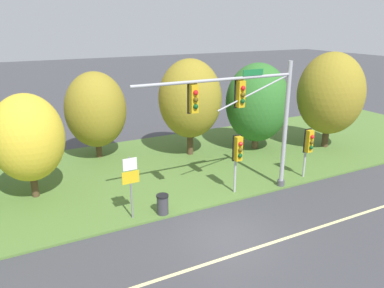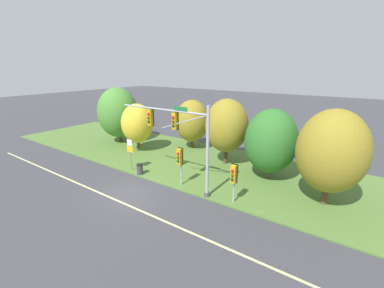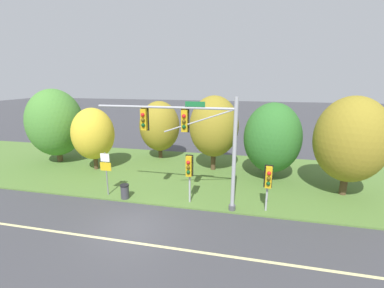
{
  "view_description": "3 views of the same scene",
  "coord_description": "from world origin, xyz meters",
  "px_view_note": "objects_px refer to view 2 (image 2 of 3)",
  "views": [
    {
      "loc": [
        -7.51,
        -11.23,
        8.43
      ],
      "look_at": [
        0.32,
        3.95,
        2.79
      ],
      "focal_mm": 35.0,
      "sensor_mm": 36.0,
      "label": 1
    },
    {
      "loc": [
        13.65,
        -11.34,
        9.01
      ],
      "look_at": [
        2.78,
        4.19,
        3.27
      ],
      "focal_mm": 24.0,
      "sensor_mm": 36.0,
      "label": 2
    },
    {
      "loc": [
        5.68,
        -10.96,
        7.54
      ],
      "look_at": [
        2.41,
        3.91,
        3.65
      ],
      "focal_mm": 24.0,
      "sensor_mm": 36.0,
      "label": 3
    }
  ],
  "objects_px": {
    "pedestrian_signal_further_along": "(233,176)",
    "tree_nearest_road": "(118,113)",
    "tree_behind_signpost": "(192,121)",
    "pedestrian_signal_near_kerb": "(180,159)",
    "tree_right_far": "(332,151)",
    "trash_bin": "(140,169)",
    "traffic_signal_mast": "(180,133)",
    "tree_tall_centre": "(271,141)",
    "tree_left_of_mast": "(137,123)",
    "route_sign_post": "(130,150)",
    "tree_mid_verge": "(227,126)"
  },
  "relations": [
    {
      "from": "pedestrian_signal_further_along",
      "to": "tree_nearest_road",
      "type": "height_order",
      "value": "tree_nearest_road"
    },
    {
      "from": "tree_nearest_road",
      "to": "tree_behind_signpost",
      "type": "xyz_separation_m",
      "value": [
        8.76,
        3.03,
        -0.51
      ]
    },
    {
      "from": "pedestrian_signal_near_kerb",
      "to": "tree_right_far",
      "type": "relative_size",
      "value": 0.48
    },
    {
      "from": "trash_bin",
      "to": "traffic_signal_mast",
      "type": "bearing_deg",
      "value": -0.63
    },
    {
      "from": "tree_behind_signpost",
      "to": "tree_tall_centre",
      "type": "bearing_deg",
      "value": -17.78
    },
    {
      "from": "pedestrian_signal_further_along",
      "to": "trash_bin",
      "type": "xyz_separation_m",
      "value": [
        -8.71,
        -0.15,
        -1.52
      ]
    },
    {
      "from": "pedestrian_signal_near_kerb",
      "to": "tree_left_of_mast",
      "type": "bearing_deg",
      "value": 154.61
    },
    {
      "from": "route_sign_post",
      "to": "tree_mid_verge",
      "type": "height_order",
      "value": "tree_mid_verge"
    },
    {
      "from": "pedestrian_signal_further_along",
      "to": "route_sign_post",
      "type": "bearing_deg",
      "value": 179.46
    },
    {
      "from": "pedestrian_signal_further_along",
      "to": "tree_mid_verge",
      "type": "bearing_deg",
      "value": 121.53
    },
    {
      "from": "traffic_signal_mast",
      "to": "route_sign_post",
      "type": "xyz_separation_m",
      "value": [
        -5.81,
        0.29,
        -2.49
      ]
    },
    {
      "from": "traffic_signal_mast",
      "to": "route_sign_post",
      "type": "bearing_deg",
      "value": 177.12
    },
    {
      "from": "tree_nearest_road",
      "to": "tree_mid_verge",
      "type": "relative_size",
      "value": 1.07
    },
    {
      "from": "pedestrian_signal_near_kerb",
      "to": "tree_right_far",
      "type": "distance_m",
      "value": 10.36
    },
    {
      "from": "pedestrian_signal_near_kerb",
      "to": "tree_mid_verge",
      "type": "bearing_deg",
      "value": 84.55
    },
    {
      "from": "traffic_signal_mast",
      "to": "tree_nearest_road",
      "type": "relative_size",
      "value": 1.25
    },
    {
      "from": "route_sign_post",
      "to": "tree_nearest_road",
      "type": "bearing_deg",
      "value": 145.68
    },
    {
      "from": "pedestrian_signal_near_kerb",
      "to": "tree_behind_signpost",
      "type": "bearing_deg",
      "value": 119.47
    },
    {
      "from": "trash_bin",
      "to": "tree_right_far",
      "type": "bearing_deg",
      "value": 14.9
    },
    {
      "from": "route_sign_post",
      "to": "tree_mid_verge",
      "type": "bearing_deg",
      "value": 46.13
    },
    {
      "from": "pedestrian_signal_further_along",
      "to": "tree_tall_centre",
      "type": "xyz_separation_m",
      "value": [
        0.55,
        5.47,
        1.18
      ]
    },
    {
      "from": "route_sign_post",
      "to": "tree_behind_signpost",
      "type": "bearing_deg",
      "value": 85.59
    },
    {
      "from": "tree_left_of_mast",
      "to": "trash_bin",
      "type": "xyz_separation_m",
      "value": [
        4.94,
        -4.56,
        -2.57
      ]
    },
    {
      "from": "tree_tall_centre",
      "to": "tree_behind_signpost",
      "type": "bearing_deg",
      "value": 162.22
    },
    {
      "from": "traffic_signal_mast",
      "to": "tree_left_of_mast",
      "type": "distance_m",
      "value": 10.56
    },
    {
      "from": "pedestrian_signal_further_along",
      "to": "tree_behind_signpost",
      "type": "distance_m",
      "value": 12.82
    },
    {
      "from": "tree_left_of_mast",
      "to": "trash_bin",
      "type": "distance_m",
      "value": 7.2
    },
    {
      "from": "tree_left_of_mast",
      "to": "tree_tall_centre",
      "type": "xyz_separation_m",
      "value": [
        14.2,
        1.06,
        0.12
      ]
    },
    {
      "from": "tree_behind_signpost",
      "to": "tree_tall_centre",
      "type": "distance_m",
      "value": 10.45
    },
    {
      "from": "tree_left_of_mast",
      "to": "tree_behind_signpost",
      "type": "relative_size",
      "value": 0.95
    },
    {
      "from": "traffic_signal_mast",
      "to": "tree_right_far",
      "type": "height_order",
      "value": "traffic_signal_mast"
    },
    {
      "from": "tree_right_far",
      "to": "pedestrian_signal_near_kerb",
      "type": "bearing_deg",
      "value": -160.46
    },
    {
      "from": "traffic_signal_mast",
      "to": "tree_behind_signpost",
      "type": "relative_size",
      "value": 1.51
    },
    {
      "from": "tree_nearest_road",
      "to": "trash_bin",
      "type": "distance_m",
      "value": 11.51
    },
    {
      "from": "route_sign_post",
      "to": "tree_tall_centre",
      "type": "relative_size",
      "value": 0.5
    },
    {
      "from": "pedestrian_signal_near_kerb",
      "to": "tree_nearest_road",
      "type": "xyz_separation_m",
      "value": [
        -13.6,
        5.53,
        1.38
      ]
    },
    {
      "from": "trash_bin",
      "to": "tree_mid_verge",
      "type": "bearing_deg",
      "value": 54.19
    },
    {
      "from": "trash_bin",
      "to": "tree_left_of_mast",
      "type": "bearing_deg",
      "value": 137.29
    },
    {
      "from": "pedestrian_signal_near_kerb",
      "to": "pedestrian_signal_further_along",
      "type": "height_order",
      "value": "pedestrian_signal_near_kerb"
    },
    {
      "from": "traffic_signal_mast",
      "to": "tree_tall_centre",
      "type": "xyz_separation_m",
      "value": [
        4.8,
        5.67,
        -1.2
      ]
    },
    {
      "from": "pedestrian_signal_near_kerb",
      "to": "route_sign_post",
      "type": "relative_size",
      "value": 1.06
    },
    {
      "from": "traffic_signal_mast",
      "to": "tree_left_of_mast",
      "type": "height_order",
      "value": "traffic_signal_mast"
    },
    {
      "from": "tree_nearest_road",
      "to": "tree_right_far",
      "type": "xyz_separation_m",
      "value": [
        23.26,
        -2.1,
        0.11
      ]
    },
    {
      "from": "route_sign_post",
      "to": "pedestrian_signal_further_along",
      "type": "bearing_deg",
      "value": -0.54
    },
    {
      "from": "pedestrian_signal_further_along",
      "to": "pedestrian_signal_near_kerb",
      "type": "bearing_deg",
      "value": 178.77
    },
    {
      "from": "pedestrian_signal_further_along",
      "to": "tree_right_far",
      "type": "distance_m",
      "value": 6.43
    },
    {
      "from": "tree_left_of_mast",
      "to": "tree_mid_verge",
      "type": "height_order",
      "value": "tree_mid_verge"
    },
    {
      "from": "tree_tall_centre",
      "to": "pedestrian_signal_near_kerb",
      "type": "bearing_deg",
      "value": -133.58
    },
    {
      "from": "tree_left_of_mast",
      "to": "tree_behind_signpost",
      "type": "xyz_separation_m",
      "value": [
        4.25,
        4.25,
        0.05
      ]
    },
    {
      "from": "tree_mid_verge",
      "to": "tree_right_far",
      "type": "height_order",
      "value": "tree_right_far"
    }
  ]
}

